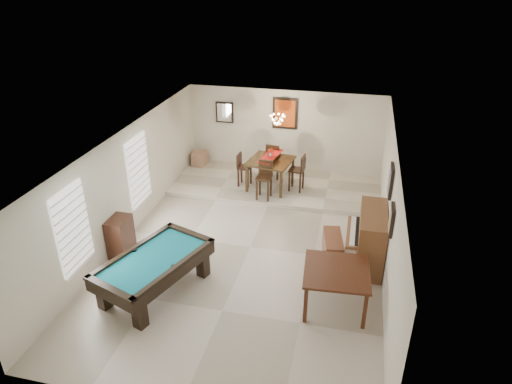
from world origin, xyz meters
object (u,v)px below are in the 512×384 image
at_px(pool_table, 155,275).
at_px(piano_bench, 333,248).
at_px(flower_vase, 271,153).
at_px(corner_bench, 200,158).
at_px(dining_chair_east, 297,173).
at_px(dining_chair_north, 274,160).
at_px(chandelier, 277,116).
at_px(upright_piano, 364,238).
at_px(apothecary_chest, 120,237).
at_px(dining_chair_west, 245,170).
at_px(square_table, 335,288).
at_px(dining_table, 270,172).
at_px(dining_chair_south, 264,181).

height_order(pool_table, piano_bench, pool_table).
bearing_deg(flower_vase, corner_bench, 156.66).
xyz_separation_m(piano_bench, dining_chair_east, (-1.28, 2.99, 0.38)).
xyz_separation_m(dining_chair_north, corner_bench, (-2.50, 0.38, -0.32)).
distance_m(pool_table, chandelier, 5.66).
xyz_separation_m(flower_vase, dining_chair_north, (-0.02, 0.70, -0.53)).
bearing_deg(chandelier, upright_piano, -51.46).
distance_m(upright_piano, apothecary_chest, 5.41).
bearing_deg(dining_chair_west, corner_bench, 61.48).
height_order(pool_table, square_table, square_table).
bearing_deg(piano_bench, dining_chair_west, 133.32).
relative_size(upright_piano, dining_table, 1.29).
xyz_separation_m(upright_piano, chandelier, (-2.55, 3.21, 1.57)).
height_order(dining_chair_west, dining_chair_east, dining_chair_east).
bearing_deg(pool_table, corner_bench, 120.72).
bearing_deg(piano_bench, apothecary_chest, -168.76).
relative_size(dining_table, chandelier, 1.96).
bearing_deg(dining_chair_west, dining_chair_north, -41.30).
height_order(upright_piano, dining_chair_east, upright_piano).
bearing_deg(corner_bench, dining_chair_north, -8.74).
bearing_deg(dining_chair_south, corner_bench, 146.86).
height_order(square_table, dining_chair_east, dining_chair_east).
bearing_deg(chandelier, dining_chair_east, -18.99).
relative_size(pool_table, corner_bench, 4.60).
bearing_deg(dining_chair_north, chandelier, 115.59).
bearing_deg(piano_bench, dining_table, 124.31).
height_order(dining_table, flower_vase, flower_vase).
xyz_separation_m(upright_piano, flower_vase, (-2.69, 2.99, 0.57)).
relative_size(upright_piano, dining_chair_north, 1.38).
bearing_deg(dining_chair_east, flower_vase, -81.67).
bearing_deg(dining_chair_west, dining_chair_east, -85.13).
distance_m(piano_bench, corner_bench, 6.11).
height_order(apothecary_chest, dining_chair_east, dining_chair_east).
relative_size(pool_table, piano_bench, 2.35).
distance_m(dining_chair_south, dining_chair_east, 1.07).
relative_size(dining_table, dining_chair_south, 1.10).
bearing_deg(chandelier, corner_bench, 161.90).
bearing_deg(dining_chair_north, piano_bench, 126.71).
bearing_deg(square_table, upright_piano, 73.05).
xyz_separation_m(square_table, piano_bench, (-0.16, 1.61, -0.15)).
bearing_deg(upright_piano, flower_vase, 132.00).
bearing_deg(dining_chair_south, flower_vase, 90.18).
height_order(dining_chair_south, dining_chair_north, dining_chair_north).
relative_size(piano_bench, dining_chair_east, 0.92).
distance_m(upright_piano, dining_chair_north, 4.58).
distance_m(upright_piano, dining_chair_east, 3.56).
distance_m(apothecary_chest, corner_bench, 5.00).
xyz_separation_m(piano_bench, dining_chair_south, (-2.07, 2.27, 0.38)).
bearing_deg(upright_piano, dining_table, 132.00).
bearing_deg(square_table, flower_vase, 115.60).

